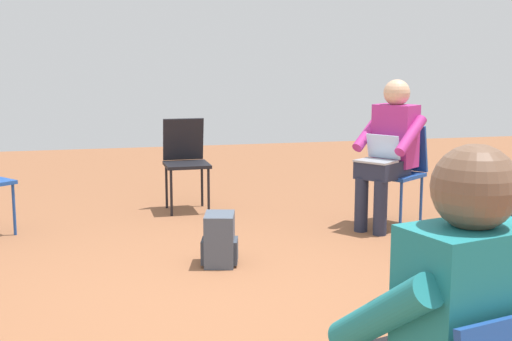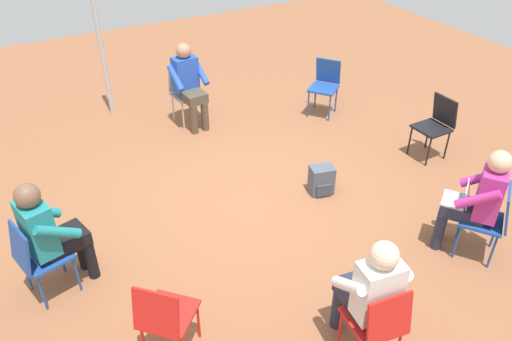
# 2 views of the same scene
# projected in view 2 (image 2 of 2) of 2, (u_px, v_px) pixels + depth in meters

# --- Properties ---
(ground_plane) EXTENTS (14.34, 14.34, 0.00)m
(ground_plane) POSITION_uv_depth(u_px,v_px,m) (254.00, 202.00, 5.96)
(ground_plane) COLOR brown
(chair_west) EXTENTS (0.52, 0.49, 0.85)m
(chair_west) POSITION_uv_depth(u_px,v_px,m) (37.00, 255.00, 4.50)
(chair_west) COLOR #1E4799
(chair_west) RESTS_ON ground
(chair_southeast) EXTENTS (0.57, 0.58, 0.85)m
(chair_southeast) POSITION_uv_depth(u_px,v_px,m) (491.00, 217.00, 4.95)
(chair_southeast) COLOR #1E4799
(chair_southeast) RESTS_ON ground
(chair_east) EXTENTS (0.44, 0.41, 0.85)m
(chair_east) POSITION_uv_depth(u_px,v_px,m) (436.00, 123.00, 6.58)
(chair_east) COLOR black
(chair_east) RESTS_ON ground
(chair_north) EXTENTS (0.43, 0.47, 0.85)m
(chair_north) POSITION_uv_depth(u_px,v_px,m) (185.00, 90.00, 7.43)
(chair_north) COLOR #B7B7BC
(chair_north) RESTS_ON ground
(chair_south) EXTENTS (0.45, 0.48, 0.85)m
(chair_south) POSITION_uv_depth(u_px,v_px,m) (378.00, 321.00, 3.89)
(chair_south) COLOR red
(chair_south) RESTS_ON ground
(chair_southwest) EXTENTS (0.58, 0.58, 0.85)m
(chair_southwest) POSITION_uv_depth(u_px,v_px,m) (164.00, 316.00, 3.94)
(chair_southwest) COLOR red
(chair_southwest) RESTS_ON ground
(chair_northeast) EXTENTS (0.58, 0.57, 0.85)m
(chair_northeast) POSITION_uv_depth(u_px,v_px,m) (325.00, 83.00, 7.64)
(chair_northeast) COLOR #1E4799
(chair_northeast) RESTS_ON ground
(person_with_laptop) EXTENTS (0.63, 0.64, 1.24)m
(person_with_laptop) POSITION_uv_depth(u_px,v_px,m) (478.00, 197.00, 4.91)
(person_with_laptop) COLOR #23283D
(person_with_laptop) RESTS_ON ground
(person_in_teal) EXTENTS (0.58, 0.57, 1.24)m
(person_in_teal) POSITION_uv_depth(u_px,v_px,m) (50.00, 230.00, 4.49)
(person_in_teal) COLOR black
(person_in_teal) RESTS_ON ground
(person_in_blue) EXTENTS (0.52, 0.54, 1.24)m
(person_in_blue) POSITION_uv_depth(u_px,v_px,m) (189.00, 82.00, 7.20)
(person_in_blue) COLOR #4C4233
(person_in_blue) RESTS_ON ground
(person_in_white) EXTENTS (0.54, 0.55, 1.24)m
(person_in_white) POSITION_uv_depth(u_px,v_px,m) (370.00, 289.00, 3.91)
(person_in_white) COLOR #23283D
(person_in_white) RESTS_ON ground
(backpack_near_laptop_user) EXTENTS (0.32, 0.29, 0.36)m
(backpack_near_laptop_user) POSITION_uv_depth(u_px,v_px,m) (321.00, 181.00, 6.05)
(backpack_near_laptop_user) COLOR #475160
(backpack_near_laptop_user) RESTS_ON ground
(tent_pole_far) EXTENTS (0.07, 0.07, 2.34)m
(tent_pole_far) POSITION_uv_depth(u_px,v_px,m) (100.00, 41.00, 7.24)
(tent_pole_far) COLOR #B2B2B7
(tent_pole_far) RESTS_ON ground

